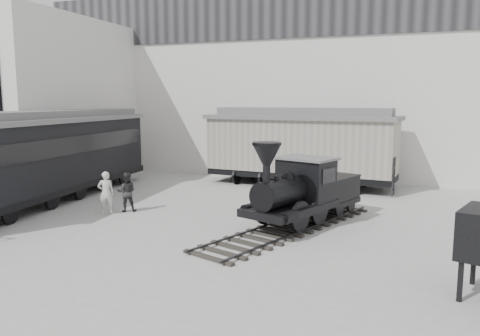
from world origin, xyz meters
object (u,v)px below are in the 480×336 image
at_px(visitor_a, 106,193).
at_px(boxcar, 300,145).
at_px(passenger_coach, 50,155).
at_px(locomotive, 301,195).
at_px(visitor_b, 127,192).

bearing_deg(visitor_a, boxcar, -158.86).
xyz_separation_m(boxcar, passenger_coach, (-9.89, -7.55, -0.09)).
relative_size(boxcar, visitor_a, 6.02).
relative_size(locomotive, visitor_a, 5.13).
height_order(locomotive, visitor_b, locomotive).
height_order(boxcar, visitor_b, boxcar).
relative_size(locomotive, passenger_coach, 0.62).
distance_m(locomotive, visitor_a, 7.81).
bearing_deg(passenger_coach, locomotive, -7.62).
bearing_deg(visitor_b, visitor_a, 25.31).
bearing_deg(boxcar, locomotive, -71.37).
relative_size(visitor_a, visitor_b, 1.07).
xyz_separation_m(passenger_coach, visitor_b, (4.42, -0.70, -1.28)).
distance_m(boxcar, visitor_b, 10.00).
height_order(locomotive, visitor_a, locomotive).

